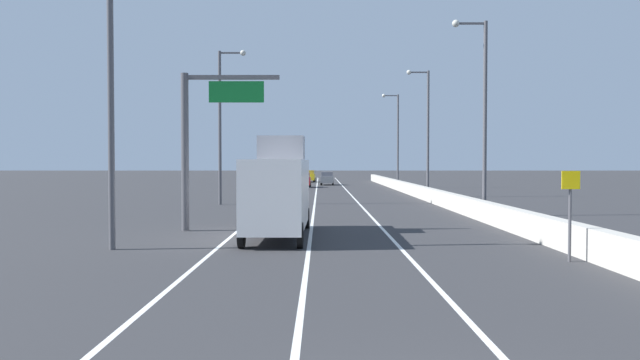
{
  "coord_description": "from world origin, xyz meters",
  "views": [
    {
      "loc": [
        -1.58,
        -7.17,
        3.3
      ],
      "look_at": [
        -1.3,
        48.8,
        1.64
      ],
      "focal_mm": 34.75,
      "sensor_mm": 36.0,
      "label": 1
    }
  ],
  "objects_px": {
    "lamp_post_right_fourth": "(393,135)",
    "car_yellow_3": "(306,176)",
    "lamp_post_left_mid": "(220,117)",
    "overhead_sign_gantry": "(197,132)",
    "car_blue_1": "(287,176)",
    "car_gray_2": "(324,178)",
    "lamp_post_right_second": "(478,106)",
    "lamp_post_left_near": "(113,71)",
    "lamp_post_right_third": "(423,125)",
    "speed_advisory_sign": "(567,208)",
    "car_red_0": "(301,180)",
    "box_truck": "(276,190)"
  },
  "relations": [
    {
      "from": "speed_advisory_sign",
      "to": "car_blue_1",
      "type": "relative_size",
      "value": 0.68
    },
    {
      "from": "lamp_post_right_third",
      "to": "car_yellow_3",
      "type": "relative_size",
      "value": 2.5
    },
    {
      "from": "lamp_post_left_mid",
      "to": "car_red_0",
      "type": "xyz_separation_m",
      "value": [
        5.35,
        31.87,
        -5.74
      ]
    },
    {
      "from": "lamp_post_right_third",
      "to": "car_yellow_3",
      "type": "height_order",
      "value": "lamp_post_right_third"
    },
    {
      "from": "car_red_0",
      "to": "lamp_post_right_second",
      "type": "bearing_deg",
      "value": -74.23
    },
    {
      "from": "lamp_post_right_second",
      "to": "speed_advisory_sign",
      "type": "bearing_deg",
      "value": -95.02
    },
    {
      "from": "lamp_post_left_near",
      "to": "lamp_post_left_mid",
      "type": "height_order",
      "value": "same"
    },
    {
      "from": "lamp_post_left_mid",
      "to": "car_yellow_3",
      "type": "relative_size",
      "value": 2.5
    },
    {
      "from": "speed_advisory_sign",
      "to": "car_red_0",
      "type": "distance_m",
      "value": 59.94
    },
    {
      "from": "speed_advisory_sign",
      "to": "car_red_0",
      "type": "relative_size",
      "value": 0.72
    },
    {
      "from": "car_red_0",
      "to": "box_truck",
      "type": "distance_m",
      "value": 52.2
    },
    {
      "from": "lamp_post_right_fourth",
      "to": "car_red_0",
      "type": "relative_size",
      "value": 2.85
    },
    {
      "from": "car_gray_2",
      "to": "lamp_post_right_third",
      "type": "bearing_deg",
      "value": -73.53
    },
    {
      "from": "lamp_post_right_fourth",
      "to": "car_yellow_3",
      "type": "xyz_separation_m",
      "value": [
        -11.3,
        22.22,
        -5.73
      ]
    },
    {
      "from": "lamp_post_right_third",
      "to": "speed_advisory_sign",
      "type": "bearing_deg",
      "value": -92.46
    },
    {
      "from": "speed_advisory_sign",
      "to": "box_truck",
      "type": "relative_size",
      "value": 0.35
    },
    {
      "from": "speed_advisory_sign",
      "to": "car_yellow_3",
      "type": "xyz_separation_m",
      "value": [
        -9.95,
        79.93,
        -0.81
      ]
    },
    {
      "from": "car_red_0",
      "to": "car_blue_1",
      "type": "relative_size",
      "value": 0.93
    },
    {
      "from": "speed_advisory_sign",
      "to": "lamp_post_right_fourth",
      "type": "xyz_separation_m",
      "value": [
        1.36,
        57.7,
        4.92
      ]
    },
    {
      "from": "car_gray_2",
      "to": "box_truck",
      "type": "xyz_separation_m",
      "value": [
        -2.83,
        -60.43,
        1.13
      ]
    },
    {
      "from": "lamp_post_right_third",
      "to": "lamp_post_left_near",
      "type": "xyz_separation_m",
      "value": [
        -17.42,
        -34.58,
        0.0
      ]
    },
    {
      "from": "overhead_sign_gantry",
      "to": "lamp_post_left_mid",
      "type": "relative_size",
      "value": 0.63
    },
    {
      "from": "lamp_post_right_third",
      "to": "car_gray_2",
      "type": "xyz_separation_m",
      "value": [
        -8.83,
        29.88,
        -5.76
      ]
    },
    {
      "from": "overhead_sign_gantry",
      "to": "car_yellow_3",
      "type": "height_order",
      "value": "overhead_sign_gantry"
    },
    {
      "from": "lamp_post_right_fourth",
      "to": "car_yellow_3",
      "type": "bearing_deg",
      "value": 116.96
    },
    {
      "from": "lamp_post_left_mid",
      "to": "lamp_post_right_fourth",
      "type": "bearing_deg",
      "value": 60.82
    },
    {
      "from": "car_blue_1",
      "to": "overhead_sign_gantry",
      "type": "bearing_deg",
      "value": -90.67
    },
    {
      "from": "car_blue_1",
      "to": "car_gray_2",
      "type": "relative_size",
      "value": 1.04
    },
    {
      "from": "lamp_post_right_fourth",
      "to": "lamp_post_left_near",
      "type": "relative_size",
      "value": 1.0
    },
    {
      "from": "lamp_post_left_mid",
      "to": "car_gray_2",
      "type": "relative_size",
      "value": 2.78
    },
    {
      "from": "speed_advisory_sign",
      "to": "lamp_post_left_near",
      "type": "height_order",
      "value": "lamp_post_left_near"
    },
    {
      "from": "overhead_sign_gantry",
      "to": "lamp_post_left_near",
      "type": "xyz_separation_m",
      "value": [
        -1.9,
        -6.28,
        1.96
      ]
    },
    {
      "from": "speed_advisory_sign",
      "to": "lamp_post_left_mid",
      "type": "bearing_deg",
      "value": 120.0
    },
    {
      "from": "speed_advisory_sign",
      "to": "car_gray_2",
      "type": "xyz_separation_m",
      "value": [
        -7.22,
        67.29,
        -0.83
      ]
    },
    {
      "from": "car_yellow_3",
      "to": "car_gray_2",
      "type": "bearing_deg",
      "value": -77.84
    },
    {
      "from": "lamp_post_right_third",
      "to": "car_red_0",
      "type": "height_order",
      "value": "lamp_post_right_third"
    },
    {
      "from": "lamp_post_left_near",
      "to": "car_yellow_3",
      "type": "relative_size",
      "value": 2.5
    },
    {
      "from": "lamp_post_left_mid",
      "to": "car_blue_1",
      "type": "bearing_deg",
      "value": 87.18
    },
    {
      "from": "car_red_0",
      "to": "lamp_post_left_mid",
      "type": "bearing_deg",
      "value": -99.54
    },
    {
      "from": "lamp_post_left_mid",
      "to": "overhead_sign_gantry",
      "type": "bearing_deg",
      "value": -84.39
    },
    {
      "from": "overhead_sign_gantry",
      "to": "lamp_post_left_mid",
      "type": "bearing_deg",
      "value": 95.61
    },
    {
      "from": "lamp_post_left_near",
      "to": "car_yellow_3",
      "type": "height_order",
      "value": "lamp_post_left_near"
    },
    {
      "from": "speed_advisory_sign",
      "to": "car_yellow_3",
      "type": "bearing_deg",
      "value": 97.09
    },
    {
      "from": "lamp_post_right_second",
      "to": "lamp_post_left_mid",
      "type": "xyz_separation_m",
      "value": [
        -17.19,
        10.06,
        0.0
      ]
    },
    {
      "from": "overhead_sign_gantry",
      "to": "lamp_post_right_second",
      "type": "bearing_deg",
      "value": 27.45
    },
    {
      "from": "lamp_post_right_fourth",
      "to": "car_gray_2",
      "type": "xyz_separation_m",
      "value": [
        -8.58,
        9.59,
        -5.76
      ]
    },
    {
      "from": "lamp_post_right_third",
      "to": "lamp_post_left_near",
      "type": "height_order",
      "value": "same"
    },
    {
      "from": "overhead_sign_gantry",
      "to": "lamp_post_left_mid",
      "type": "height_order",
      "value": "lamp_post_left_mid"
    },
    {
      "from": "lamp_post_right_third",
      "to": "lamp_post_right_fourth",
      "type": "xyz_separation_m",
      "value": [
        -0.25,
        20.29,
        0.0
      ]
    },
    {
      "from": "lamp_post_right_second",
      "to": "lamp_post_left_near",
      "type": "height_order",
      "value": "same"
    }
  ]
}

